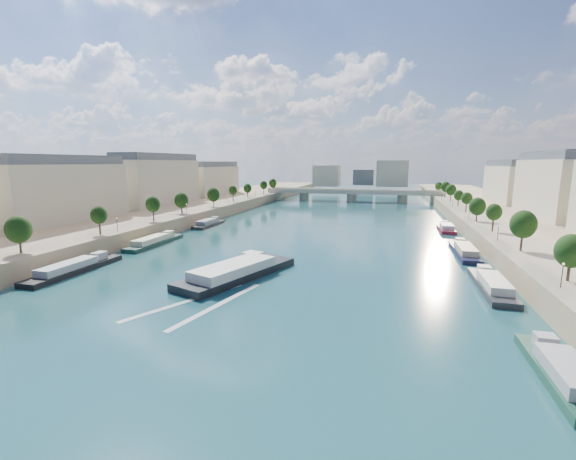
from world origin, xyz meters
The scene contains 16 objects.
ground centered at (0.00, 100.00, 0.00)m, with size 700.00×700.00×0.00m, color #0C3538.
quay_left centered at (-72.00, 100.00, 2.50)m, with size 44.00×520.00×5.00m, color #9E8460.
quay_right centered at (72.00, 100.00, 2.50)m, with size 44.00×520.00×5.00m, color #9E8460.
pave_left centered at (-57.00, 100.00, 5.05)m, with size 14.00×520.00×0.10m, color gray.
pave_right centered at (57.00, 100.00, 5.05)m, with size 14.00×520.00×0.10m, color gray.
trees_left centered at (-55.00, 102.00, 10.48)m, with size 4.80×268.80×8.26m.
trees_right centered at (55.00, 110.00, 10.48)m, with size 4.80×268.80×8.26m.
lamps_left centered at (-52.50, 90.00, 7.78)m, with size 0.36×200.36×4.28m.
lamps_right centered at (52.50, 105.00, 7.78)m, with size 0.36×200.36×4.28m.
buildings_left centered at (-85.00, 112.00, 16.45)m, with size 16.00×226.00×23.20m.
skyline centered at (3.19, 319.52, 14.66)m, with size 79.00×42.00×22.00m.
bridge centered at (0.00, 229.74, 5.08)m, with size 112.00×12.00×8.15m.
tour_barge centered at (-7.29, 52.14, 1.27)m, with size 19.12×32.79×4.29m.
wake centered at (-7.29, 35.63, 0.02)m, with size 16.20×25.63×0.04m.
moored_barges_left centered at (-45.50, 42.92, 0.84)m, with size 5.00×157.50×3.60m.
moored_barges_right centered at (45.50, 53.94, 0.84)m, with size 5.00×162.68×3.60m.
Camera 1 is at (25.06, -24.78, 25.28)m, focal length 24.00 mm.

